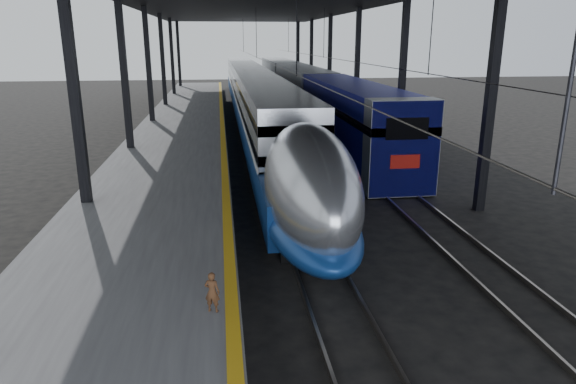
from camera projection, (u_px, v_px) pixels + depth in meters
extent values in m
plane|color=black|center=(254.00, 276.00, 15.18)|extent=(160.00, 160.00, 0.00)
cube|color=#4C4C4F|center=(180.00, 139.00, 33.61)|extent=(6.00, 80.00, 1.00)
cube|color=gold|center=(223.00, 130.00, 33.81)|extent=(0.30, 80.00, 0.01)
cube|color=slate|center=(253.00, 143.00, 34.33)|extent=(0.08, 80.00, 0.16)
cube|color=slate|center=(274.00, 143.00, 34.51)|extent=(0.08, 80.00, 0.16)
cube|color=slate|center=(326.00, 141.00, 34.95)|extent=(0.08, 80.00, 0.16)
cube|color=slate|center=(347.00, 141.00, 35.13)|extent=(0.08, 80.00, 0.16)
cube|color=black|center=(76.00, 106.00, 17.92)|extent=(0.35, 0.35, 9.00)
cube|color=black|center=(490.00, 100.00, 19.85)|extent=(0.35, 0.35, 9.00)
cube|color=black|center=(125.00, 83.00, 27.43)|extent=(0.35, 0.35, 9.00)
cube|color=black|center=(402.00, 80.00, 29.36)|extent=(0.35, 0.35, 9.00)
cube|color=black|center=(149.00, 72.00, 36.93)|extent=(0.35, 0.35, 9.00)
cube|color=black|center=(357.00, 70.00, 38.86)|extent=(0.35, 0.35, 9.00)
cube|color=black|center=(163.00, 65.00, 46.44)|extent=(0.35, 0.35, 9.00)
cube|color=black|center=(330.00, 64.00, 48.36)|extent=(0.35, 0.35, 9.00)
cube|color=black|center=(172.00, 61.00, 55.94)|extent=(0.35, 0.35, 9.00)
cube|color=black|center=(311.00, 60.00, 57.87)|extent=(0.35, 0.35, 9.00)
cube|color=black|center=(179.00, 58.00, 65.45)|extent=(0.35, 0.35, 9.00)
cube|color=black|center=(298.00, 58.00, 67.37)|extent=(0.35, 0.35, 9.00)
cylinder|color=slate|center=(262.00, 60.00, 32.87)|extent=(0.03, 74.00, 0.03)
cylinder|color=slate|center=(339.00, 59.00, 33.50)|extent=(0.03, 74.00, 0.03)
cube|color=#B3B5BB|center=(251.00, 91.00, 46.60)|extent=(2.89, 57.00, 3.98)
cube|color=navy|center=(252.00, 106.00, 45.53)|extent=(2.97, 62.00, 1.54)
cube|color=silver|center=(251.00, 96.00, 46.73)|extent=(2.99, 57.00, 0.10)
cube|color=black|center=(250.00, 78.00, 46.28)|extent=(2.93, 57.00, 0.42)
cube|color=black|center=(251.00, 91.00, 46.60)|extent=(2.93, 57.00, 0.42)
ellipsoid|color=#B3B5BB|center=(310.00, 186.00, 16.71)|extent=(2.89, 8.40, 3.98)
ellipsoid|color=navy|center=(309.00, 219.00, 17.03)|extent=(2.97, 8.40, 1.69)
ellipsoid|color=black|center=(326.00, 184.00, 14.01)|extent=(1.49, 2.20, 0.90)
cube|color=black|center=(309.00, 242.00, 17.26)|extent=(2.19, 2.60, 0.40)
cube|color=black|center=(259.00, 131.00, 38.17)|extent=(2.19, 2.60, 0.40)
cube|color=navy|center=(353.00, 119.00, 30.46)|extent=(3.07, 18.00, 4.17)
cube|color=gray|center=(401.00, 147.00, 22.47)|extent=(3.13, 1.20, 4.22)
cube|color=black|center=(407.00, 129.00, 21.62)|extent=(1.86, 0.06, 0.93)
cube|color=#B4140D|center=(405.00, 162.00, 22.02)|extent=(1.32, 0.06, 0.60)
cube|color=gray|center=(303.00, 90.00, 48.52)|extent=(3.07, 18.00, 4.17)
cube|color=gray|center=(280.00, 76.00, 66.57)|extent=(3.07, 18.00, 4.17)
cube|color=black|center=(382.00, 178.00, 25.33)|extent=(2.41, 2.40, 0.36)
cube|color=black|center=(308.00, 115.00, 46.24)|extent=(2.41, 2.40, 0.36)
imported|color=#4D2E19|center=(212.00, 292.00, 11.12)|extent=(0.39, 0.32, 0.93)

